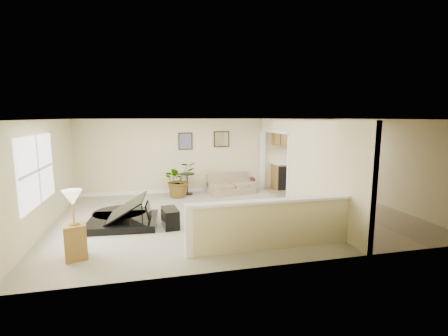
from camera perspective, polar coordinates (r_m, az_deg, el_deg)
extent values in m
plane|color=#B1A88A|center=(8.64, 1.99, -8.26)|extent=(9.00, 9.00, 0.00)
cube|color=beige|center=(11.25, -1.96, 2.28)|extent=(9.00, 0.04, 2.50)
cube|color=beige|center=(5.57, 10.15, -4.75)|extent=(9.00, 0.04, 2.50)
cube|color=beige|center=(8.40, -29.09, -1.13)|extent=(0.04, 6.00, 2.50)
cube|color=beige|center=(10.47, 26.55, 0.83)|extent=(0.04, 6.00, 2.50)
cube|color=silver|center=(8.26, 2.09, 8.56)|extent=(9.00, 6.00, 0.04)
cube|color=gray|center=(9.91, 19.98, -6.52)|extent=(2.70, 6.00, 0.01)
cube|color=beige|center=(7.95, 16.99, -0.90)|extent=(0.12, 3.60, 2.50)
cube|color=beige|center=(10.52, 9.08, 7.45)|extent=(0.12, 2.35, 0.40)
cube|color=beige|center=(6.46, 8.72, -9.94)|extent=(3.30, 0.12, 0.95)
cube|color=white|center=(6.32, 8.83, -5.73)|extent=(3.40, 0.22, 0.05)
cube|color=white|center=(6.06, -6.18, -10.93)|extent=(0.14, 0.14, 1.00)
cube|color=white|center=(7.90, -30.07, -0.32)|extent=(0.05, 2.15, 1.45)
cube|color=#352713|center=(11.04, -6.81, 4.70)|extent=(0.48, 0.03, 0.58)
cube|color=#83536E|center=(11.02, -6.80, 4.69)|extent=(0.40, 0.01, 0.50)
cube|color=#352713|center=(11.24, -0.45, 5.09)|extent=(0.55, 0.03, 0.55)
cube|color=silver|center=(11.22, -0.42, 5.09)|extent=(0.46, 0.01, 0.46)
cube|color=olive|center=(12.17, 13.78, -1.28)|extent=(2.30, 0.60, 0.90)
cube|color=white|center=(12.10, 13.86, 0.92)|extent=(2.36, 0.65, 0.04)
cube|color=black|center=(11.83, 10.32, -1.55)|extent=(0.60, 0.60, 0.84)
cube|color=olive|center=(12.11, 13.78, 5.83)|extent=(2.30, 0.35, 0.75)
cube|color=black|center=(8.01, -17.57, -3.87)|extent=(1.68, 1.48, 0.33)
cylinder|color=black|center=(8.60, -18.36, -3.03)|extent=(1.35, 1.35, 0.33)
cube|color=white|center=(7.99, -10.85, -3.95)|extent=(0.33, 1.10, 0.02)
cube|color=black|center=(8.06, -18.39, -1.69)|extent=(1.34, 1.35, 0.74)
cube|color=black|center=(7.78, -9.45, -8.64)|extent=(0.41, 0.70, 0.44)
cube|color=tan|center=(10.99, 1.27, -3.38)|extent=(1.64, 1.14, 0.42)
cube|color=tan|center=(11.22, 0.86, -0.90)|extent=(1.50, 0.51, 0.44)
cube|color=tan|center=(10.79, -2.11, -2.05)|extent=(0.35, 0.87, 0.16)
cube|color=tan|center=(11.11, 4.56, -1.75)|extent=(0.35, 0.87, 0.16)
cylinder|color=black|center=(10.95, -6.43, -4.52)|extent=(0.35, 0.35, 0.03)
cylinder|color=black|center=(10.88, -6.46, -2.80)|extent=(0.04, 0.04, 0.68)
cylinder|color=black|center=(10.81, -6.49, -1.03)|extent=(0.49, 0.49, 0.03)
cylinder|color=black|center=(10.64, -7.86, -4.41)|extent=(0.33, 0.33, 0.23)
imported|color=#204C16|center=(10.54, -7.92, -1.99)|extent=(1.30, 1.24, 1.14)
cylinder|color=black|center=(11.33, 5.01, -3.65)|extent=(0.26, 0.26, 0.18)
imported|color=#204C16|center=(11.29, 5.02, -2.84)|extent=(0.37, 0.37, 0.51)
cube|color=olive|center=(6.61, -24.65, -11.66)|extent=(0.45, 0.45, 0.64)
cylinder|color=gold|center=(6.50, -24.84, -8.90)|extent=(0.17, 0.17, 0.02)
cylinder|color=gold|center=(6.44, -24.97, -7.08)|extent=(0.03, 0.03, 0.43)
cone|color=#FAECCC|center=(6.38, -25.13, -4.76)|extent=(0.34, 0.34, 0.28)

